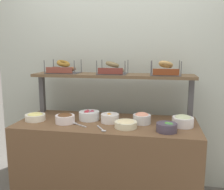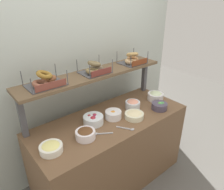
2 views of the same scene
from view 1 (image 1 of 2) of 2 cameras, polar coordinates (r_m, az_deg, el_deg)
name	(u,v)px [view 1 (image 1 of 2)]	position (r m, az deg, el deg)	size (l,w,h in m)	color
back_wall	(117,79)	(2.85, 1.13, 3.72)	(2.88, 0.06, 2.40)	#B1BAB0
deli_counter	(107,164)	(2.54, -1.05, -15.39)	(1.68, 0.70, 0.85)	brown
shelf_riser_left	(42,94)	(2.84, -15.57, 0.28)	(0.05, 0.05, 0.40)	#4C4C51
shelf_riser_right	(191,99)	(2.58, 17.47, -0.83)	(0.05, 0.05, 0.40)	#4C4C51
upper_shelf	(112,75)	(2.57, 0.11, 4.46)	(1.64, 0.32, 0.03)	brown
bowl_chocolate_spread	(65,118)	(2.38, -10.62, -5.19)	(0.18, 0.18, 0.09)	white
bowl_lox_spread	(142,118)	(2.34, 6.81, -5.20)	(0.16, 0.16, 0.11)	silver
bowl_egg_salad	(35,117)	(2.54, -17.04, -4.72)	(0.19, 0.19, 0.08)	white
bowl_scallion_spread	(183,121)	(2.33, 15.80, -5.63)	(0.19, 0.19, 0.11)	white
bowl_potato_salad	(126,124)	(2.21, 3.15, -6.55)	(0.20, 0.20, 0.07)	#E9E7C3
bowl_beet_salad	(89,115)	(2.46, -5.22, -4.61)	(0.20, 0.20, 0.10)	white
bowl_fruit_salad	(110,118)	(2.37, -0.49, -5.25)	(0.17, 0.17, 0.09)	white
bowl_veggie_mix	(167,127)	(2.15, 12.38, -7.15)	(0.17, 0.17, 0.09)	#4A4154
serving_spoon_near_plate	(102,129)	(2.15, -2.27, -7.84)	(0.11, 0.15, 0.01)	#B7B7BC
serving_spoon_by_edge	(77,124)	(2.31, -7.86, -6.58)	(0.16, 0.11, 0.01)	#B7B7BC
bagel_basket_cinnamon_raisin	(63,69)	(2.71, -11.05, 5.91)	(0.33, 0.26, 0.14)	#4C4C51
bagel_basket_poppy	(113,70)	(2.55, 0.14, 5.80)	(0.29, 0.24, 0.14)	#4C4C51
bagel_basket_sesame	(165,70)	(2.50, 12.04, 5.53)	(0.29, 0.27, 0.15)	#4C4C51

